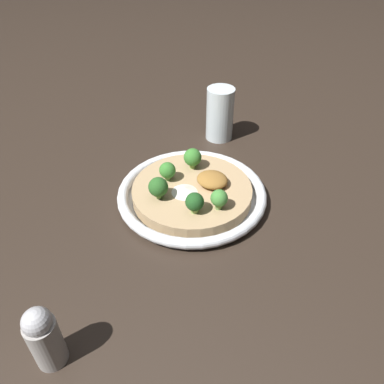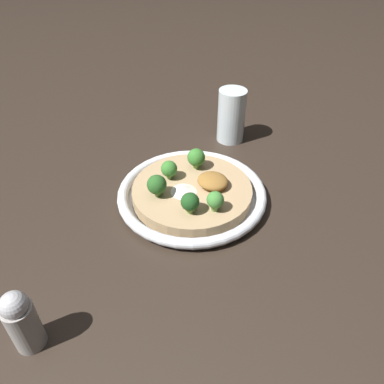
{
  "view_description": "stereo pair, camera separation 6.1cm",
  "coord_description": "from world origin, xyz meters",
  "px_view_note": "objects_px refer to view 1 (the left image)",
  "views": [
    {
      "loc": [
        -0.24,
        0.48,
        0.45
      ],
      "look_at": [
        0.0,
        0.0,
        0.02
      ],
      "focal_mm": 35.0,
      "sensor_mm": 36.0,
      "label": 1
    },
    {
      "loc": [
        -0.29,
        0.45,
        0.45
      ],
      "look_at": [
        0.0,
        0.0,
        0.02
      ],
      "focal_mm": 35.0,
      "sensor_mm": 36.0,
      "label": 2
    }
  ],
  "objects_px": {
    "broccoli_right": "(167,171)",
    "broccoli_front_right": "(193,158)",
    "broccoli_back_right": "(158,187)",
    "drinking_glass": "(220,114)",
    "pepper_shaker": "(44,337)",
    "risotto_bowl": "(192,193)",
    "broccoli_back_left": "(219,199)",
    "broccoli_back": "(195,202)"
  },
  "relations": [
    {
      "from": "broccoli_right",
      "to": "broccoli_front_right",
      "type": "xyz_separation_m",
      "value": [
        -0.02,
        -0.06,
        0.0
      ]
    },
    {
      "from": "broccoli_back_right",
      "to": "drinking_glass",
      "type": "bearing_deg",
      "value": -88.46
    },
    {
      "from": "pepper_shaker",
      "to": "risotto_bowl",
      "type": "bearing_deg",
      "value": -92.66
    },
    {
      "from": "broccoli_right",
      "to": "broccoli_back_left",
      "type": "distance_m",
      "value": 0.12
    },
    {
      "from": "broccoli_front_right",
      "to": "drinking_glass",
      "type": "bearing_deg",
      "value": -83.75
    },
    {
      "from": "broccoli_back_right",
      "to": "drinking_glass",
      "type": "distance_m",
      "value": 0.29
    },
    {
      "from": "broccoli_right",
      "to": "drinking_glass",
      "type": "xyz_separation_m",
      "value": [
        -0.0,
        -0.24,
        0.01
      ]
    },
    {
      "from": "broccoli_right",
      "to": "pepper_shaker",
      "type": "bearing_deg",
      "value": 95.61
    },
    {
      "from": "broccoli_front_right",
      "to": "broccoli_back",
      "type": "bearing_deg",
      "value": 118.01
    },
    {
      "from": "drinking_glass",
      "to": "broccoli_front_right",
      "type": "bearing_deg",
      "value": 96.25
    },
    {
      "from": "broccoli_back_left",
      "to": "pepper_shaker",
      "type": "bearing_deg",
      "value": 75.47
    },
    {
      "from": "broccoli_front_right",
      "to": "pepper_shaker",
      "type": "relative_size",
      "value": 0.42
    },
    {
      "from": "risotto_bowl",
      "to": "broccoli_right",
      "type": "bearing_deg",
      "value": 1.92
    },
    {
      "from": "broccoli_back",
      "to": "broccoli_back_left",
      "type": "distance_m",
      "value": 0.04
    },
    {
      "from": "broccoli_front_right",
      "to": "pepper_shaker",
      "type": "bearing_deg",
      "value": 91.46
    },
    {
      "from": "broccoli_front_right",
      "to": "drinking_glass",
      "type": "xyz_separation_m",
      "value": [
        0.02,
        -0.18,
        0.01
      ]
    },
    {
      "from": "broccoli_right",
      "to": "broccoli_front_right",
      "type": "height_order",
      "value": "broccoli_front_right"
    },
    {
      "from": "broccoli_right",
      "to": "broccoli_back",
      "type": "xyz_separation_m",
      "value": [
        -0.09,
        0.06,
        0.0
      ]
    },
    {
      "from": "risotto_bowl",
      "to": "broccoli_front_right",
      "type": "bearing_deg",
      "value": -64.48
    },
    {
      "from": "broccoli_right",
      "to": "broccoli_back_left",
      "type": "height_order",
      "value": "same"
    },
    {
      "from": "broccoli_back_right",
      "to": "broccoli_back",
      "type": "distance_m",
      "value": 0.07
    },
    {
      "from": "broccoli_back_right",
      "to": "broccoli_back",
      "type": "height_order",
      "value": "broccoli_back_right"
    },
    {
      "from": "broccoli_back_left",
      "to": "drinking_glass",
      "type": "distance_m",
      "value": 0.29
    },
    {
      "from": "broccoli_right",
      "to": "drinking_glass",
      "type": "distance_m",
      "value": 0.24
    },
    {
      "from": "risotto_bowl",
      "to": "broccoli_front_right",
      "type": "distance_m",
      "value": 0.07
    },
    {
      "from": "broccoli_back",
      "to": "broccoli_back_left",
      "type": "height_order",
      "value": "broccoli_back"
    },
    {
      "from": "risotto_bowl",
      "to": "broccoli_back_right",
      "type": "height_order",
      "value": "broccoli_back_right"
    },
    {
      "from": "drinking_glass",
      "to": "broccoli_back",
      "type": "bearing_deg",
      "value": 105.41
    },
    {
      "from": "pepper_shaker",
      "to": "broccoli_back_right",
      "type": "bearing_deg",
      "value": -85.77
    },
    {
      "from": "risotto_bowl",
      "to": "drinking_glass",
      "type": "distance_m",
      "value": 0.24
    },
    {
      "from": "broccoli_back_right",
      "to": "broccoli_back_left",
      "type": "bearing_deg",
      "value": -168.02
    },
    {
      "from": "drinking_glass",
      "to": "pepper_shaker",
      "type": "xyz_separation_m",
      "value": [
        -0.03,
        0.59,
        -0.01
      ]
    },
    {
      "from": "broccoli_front_right",
      "to": "broccoli_back_left",
      "type": "bearing_deg",
      "value": 136.91
    },
    {
      "from": "risotto_bowl",
      "to": "drinking_glass",
      "type": "height_order",
      "value": "drinking_glass"
    },
    {
      "from": "broccoli_back_right",
      "to": "broccoli_right",
      "type": "relative_size",
      "value": 1.14
    },
    {
      "from": "broccoli_front_right",
      "to": "broccoli_back_left",
      "type": "relative_size",
      "value": 1.12
    },
    {
      "from": "broccoli_back_right",
      "to": "broccoli_front_right",
      "type": "xyz_separation_m",
      "value": [
        -0.01,
        -0.11,
        -0.0
      ]
    },
    {
      "from": "risotto_bowl",
      "to": "broccoli_back_left",
      "type": "bearing_deg",
      "value": 154.83
    },
    {
      "from": "drinking_glass",
      "to": "risotto_bowl",
      "type": "bearing_deg",
      "value": 101.21
    },
    {
      "from": "broccoli_back",
      "to": "drinking_glass",
      "type": "xyz_separation_m",
      "value": [
        0.08,
        -0.29,
        0.01
      ]
    },
    {
      "from": "broccoli_right",
      "to": "broccoli_front_right",
      "type": "bearing_deg",
      "value": -112.53
    },
    {
      "from": "broccoli_back",
      "to": "pepper_shaker",
      "type": "bearing_deg",
      "value": 80.23
    }
  ]
}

